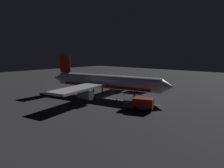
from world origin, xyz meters
TOP-DOWN VIEW (x-y plane):
  - ground_plane at (0.00, 0.00)m, footprint 180.00×180.00m
  - apron_guide_stripe at (0.58, 4.00)m, footprint 3.99×21.35m
  - airliner at (0.12, -0.58)m, footprint 32.86×34.71m
  - baggage_truck at (4.58, 13.12)m, footprint 3.96×5.95m
  - catering_truck at (-10.82, 2.07)m, footprint 2.55×5.89m
  - ground_crew_worker at (0.84, 13.94)m, footprint 0.40×0.40m
  - traffic_cone_near_left at (1.29, 4.49)m, footprint 0.50×0.50m
  - traffic_cone_near_right at (-4.46, 5.30)m, footprint 0.50×0.50m
  - traffic_cone_under_wing at (4.87, 11.46)m, footprint 0.50×0.50m
  - traffic_cone_far at (-4.73, 2.15)m, footprint 0.50×0.50m

SIDE VIEW (x-z plane):
  - ground_plane at x=0.00m, z-range -0.20..0.00m
  - apron_guide_stripe at x=0.58m, z-range 0.00..0.01m
  - traffic_cone_near_left at x=1.29m, z-range -0.03..0.52m
  - traffic_cone_near_right at x=-4.46m, z-range -0.03..0.52m
  - traffic_cone_under_wing at x=4.87m, z-range -0.03..0.52m
  - traffic_cone_far at x=-4.73m, z-range -0.03..0.52m
  - ground_crew_worker at x=0.84m, z-range 0.02..1.76m
  - baggage_truck at x=4.58m, z-range 0.02..2.45m
  - catering_truck at x=-10.82m, z-range 0.02..2.51m
  - airliner at x=0.12m, z-range -1.45..8.90m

